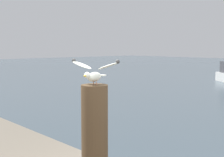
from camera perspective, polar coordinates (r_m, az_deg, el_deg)
mooring_post at (r=3.50m, az=-3.10°, el=-9.56°), size 0.29×0.29×1.03m
seagull at (r=3.38m, az=-3.20°, el=1.09°), size 0.58×0.39×0.27m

